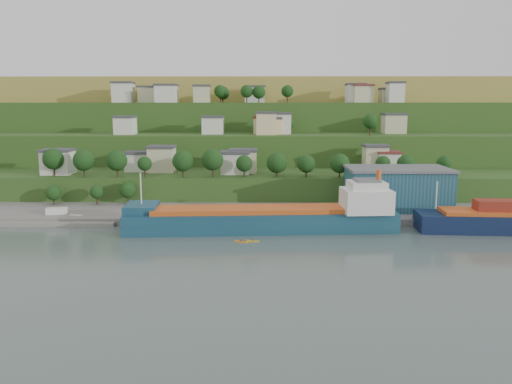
{
  "coord_description": "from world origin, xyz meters",
  "views": [
    {
      "loc": [
        6.24,
        -121.79,
        33.27
      ],
      "look_at": [
        4.74,
        15.0,
        9.79
      ],
      "focal_mm": 35.0,
      "sensor_mm": 36.0,
      "label": 1
    }
  ],
  "objects_px": {
    "cargo_ship_near": "(270,220)",
    "warehouse": "(397,188)",
    "kayak_orange": "(241,241)",
    "caravan": "(57,212)"
  },
  "relations": [
    {
      "from": "kayak_orange",
      "to": "caravan",
      "type": "bearing_deg",
      "value": -179.72
    },
    {
      "from": "cargo_ship_near",
      "to": "caravan",
      "type": "relative_size",
      "value": 12.76
    },
    {
      "from": "warehouse",
      "to": "kayak_orange",
      "type": "relative_size",
      "value": 9.0
    },
    {
      "from": "warehouse",
      "to": "caravan",
      "type": "distance_m",
      "value": 102.96
    },
    {
      "from": "cargo_ship_near",
      "to": "warehouse",
      "type": "relative_size",
      "value": 2.38
    },
    {
      "from": "caravan",
      "to": "kayak_orange",
      "type": "xyz_separation_m",
      "value": [
        55.3,
        -23.02,
        -2.29
      ]
    },
    {
      "from": "cargo_ship_near",
      "to": "caravan",
      "type": "bearing_deg",
      "value": 166.1
    },
    {
      "from": "cargo_ship_near",
      "to": "warehouse",
      "type": "distance_m",
      "value": 45.15
    },
    {
      "from": "cargo_ship_near",
      "to": "warehouse",
      "type": "bearing_deg",
      "value": 24.0
    },
    {
      "from": "warehouse",
      "to": "kayak_orange",
      "type": "height_order",
      "value": "warehouse"
    }
  ]
}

